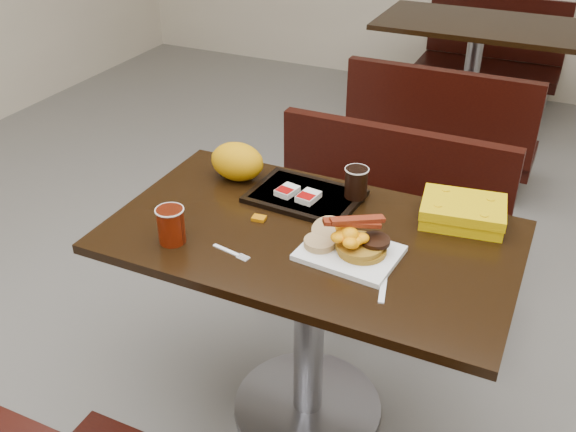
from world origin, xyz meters
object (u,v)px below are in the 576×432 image
at_px(bench_far_s, 444,123).
at_px(hashbrown_sleeve_left, 287,191).
at_px(platter, 349,253).
at_px(paper_bag, 237,161).
at_px(table_far, 470,81).
at_px(clamshell, 463,212).
at_px(knife, 384,280).
at_px(coffee_cup_far, 356,183).
at_px(pancake_stack, 362,247).
at_px(hashbrown_sleeve_right, 308,197).
at_px(tray, 305,196).
at_px(table_near, 309,329).
at_px(coffee_cup_near, 171,226).
at_px(bench_near_n, 376,228).
at_px(bench_far_n, 489,53).
at_px(fork, 226,250).

relative_size(bench_far_s, hashbrown_sleeve_left, 13.51).
distance_m(platter, paper_bag, 0.58).
height_order(table_far, clamshell, clamshell).
height_order(knife, coffee_cup_far, coffee_cup_far).
xyz_separation_m(pancake_stack, hashbrown_sleeve_right, (-0.25, 0.20, -0.00)).
relative_size(bench_far_s, tray, 2.88).
bearing_deg(paper_bag, hashbrown_sleeve_left, -13.72).
distance_m(table_near, coffee_cup_near, 0.59).
relative_size(bench_far_s, knife, 5.21).
height_order(table_near, clamshell, clamshell).
height_order(table_near, tray, tray).
bearing_deg(table_far, knife, -84.41).
distance_m(coffee_cup_far, clamshell, 0.34).
distance_m(tray, clamshell, 0.49).
bearing_deg(coffee_cup_near, pancake_stack, 16.97).
distance_m(coffee_cup_near, tray, 0.47).
bearing_deg(tray, hashbrown_sleeve_right, -46.94).
bearing_deg(bench_near_n, platter, -79.37).
bearing_deg(coffee_cup_far, tray, -160.38).
xyz_separation_m(table_near, pancake_stack, (0.18, -0.05, 0.41)).
bearing_deg(coffee_cup_near, bench_far_n, 84.36).
height_order(fork, knife, same).
relative_size(table_near, bench_far_s, 1.20).
distance_m(bench_far_n, platter, 3.39).
height_order(table_near, bench_far_s, table_near).
relative_size(bench_far_s, coffee_cup_near, 9.23).
bearing_deg(coffee_cup_near, paper_bag, 91.98).
xyz_separation_m(fork, coffee_cup_far, (0.24, 0.42, 0.06)).
xyz_separation_m(table_near, paper_bag, (-0.36, 0.21, 0.44)).
relative_size(fork, tray, 0.36).
bearing_deg(clamshell, bench_far_n, 89.03).
bearing_deg(bench_far_s, bench_far_n, 90.00).
xyz_separation_m(bench_far_n, fork, (-0.18, -3.49, 0.39)).
height_order(coffee_cup_near, knife, coffee_cup_near).
height_order(table_near, bench_far_n, table_near).
relative_size(pancake_stack, knife, 0.72).
distance_m(bench_far_n, paper_bag, 3.14).
distance_m(hashbrown_sleeve_left, coffee_cup_far, 0.22).
height_order(tray, paper_bag, paper_bag).
xyz_separation_m(bench_far_s, tray, (-0.10, -1.72, 0.40)).
bearing_deg(knife, hashbrown_sleeve_left, -138.16).
bearing_deg(bench_far_n, knife, -85.54).
xyz_separation_m(bench_near_n, coffee_cup_near, (-0.35, -0.91, 0.44)).
bearing_deg(bench_far_n, hashbrown_sleeve_right, -91.36).
bearing_deg(bench_far_s, paper_bag, -102.06).
relative_size(fork, coffee_cup_far, 1.27).
relative_size(bench_far_n, paper_bag, 5.40).
xyz_separation_m(tray, hashbrown_sleeve_left, (-0.05, -0.02, 0.02)).
bearing_deg(knife, paper_bag, -131.91).
height_order(table_near, coffee_cup_near, coffee_cup_near).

